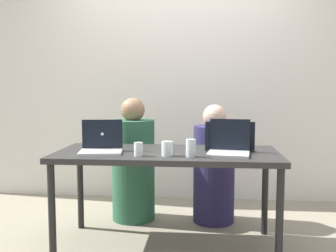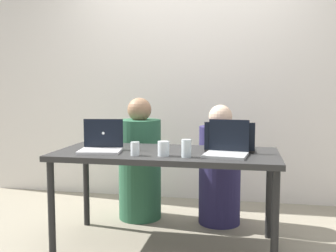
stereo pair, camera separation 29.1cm
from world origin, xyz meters
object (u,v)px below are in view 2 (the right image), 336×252
object	(u,v)px
laptop_back_right	(230,145)
laptop_front_left	(101,144)
person_on_left	(140,165)
water_glass_left	(135,150)
person_on_right	(220,171)
water_glass_center	(164,150)
laptop_front_right	(227,148)
water_glass_right	(186,150)

from	to	relation	value
laptop_back_right	laptop_front_left	bearing A→B (deg)	11.05
person_on_left	water_glass_left	distance (m)	0.85
laptop_front_left	water_glass_left	xyz separation A→B (m)	(0.29, -0.13, -0.01)
person_on_right	laptop_front_left	world-z (taller)	person_on_right
water_glass_left	water_glass_center	size ratio (longest dim) A/B	0.94
laptop_back_right	laptop_front_right	xyz separation A→B (m)	(-0.01, -0.18, 0.00)
person_on_left	person_on_right	size ratio (longest dim) A/B	1.05
person_on_left	laptop_front_right	bearing A→B (deg)	149.86
laptop_back_right	water_glass_center	bearing A→B (deg)	33.52
laptop_back_right	water_glass_left	size ratio (longest dim) A/B	3.80
water_glass_center	water_glass_left	bearing A→B (deg)	-174.07
laptop_back_right	water_glass_center	xyz separation A→B (m)	(-0.43, -0.29, -0.00)
person_on_right	water_glass_right	distance (m)	0.86
laptop_front_left	person_on_right	bearing A→B (deg)	29.72
water_glass_left	laptop_back_right	bearing A→B (deg)	26.42
person_on_right	water_glass_center	size ratio (longest dim) A/B	10.21
laptop_back_right	person_on_left	bearing A→B (deg)	-30.56
person_on_left	water_glass_right	world-z (taller)	person_on_left
person_on_left	water_glass_right	distance (m)	0.99
laptop_back_right	laptop_front_left	distance (m)	0.94
laptop_front_right	water_glass_left	xyz separation A→B (m)	(-0.62, -0.13, -0.01)
laptop_front_left	water_glass_right	xyz separation A→B (m)	(0.65, -0.12, 0.00)
water_glass_left	water_glass_right	bearing A→B (deg)	0.52
laptop_back_right	laptop_front_left	xyz separation A→B (m)	(-0.92, -0.19, 0.00)
water_glass_center	laptop_back_right	bearing A→B (deg)	33.96
laptop_front_right	person_on_left	bearing A→B (deg)	148.39
water_glass_right	water_glass_left	world-z (taller)	water_glass_right
laptop_front_right	laptop_front_left	bearing A→B (deg)	-172.03
water_glass_right	water_glass_left	distance (m)	0.36
water_glass_right	laptop_front_left	bearing A→B (deg)	169.30
person_on_right	water_glass_center	world-z (taller)	person_on_right
laptop_front_left	laptop_front_right	distance (m)	0.91
person_on_right	laptop_front_left	size ratio (longest dim) A/B	3.13
person_on_left	water_glass_right	xyz separation A→B (m)	(0.54, -0.78, 0.28)
laptop_front_right	water_glass_center	world-z (taller)	laptop_front_right
person_on_right	laptop_front_right	distance (m)	0.73
laptop_back_right	water_glass_right	distance (m)	0.41
water_glass_right	laptop_back_right	bearing A→B (deg)	48.46
water_glass_center	person_on_left	bearing A→B (deg)	116.21
laptop_back_right	person_on_right	bearing A→B (deg)	-78.77
person_on_left	laptop_back_right	distance (m)	0.98
laptop_front_right	water_glass_right	bearing A→B (deg)	-146.48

